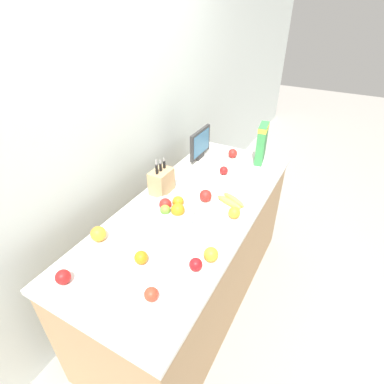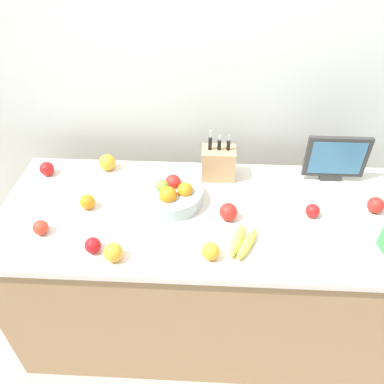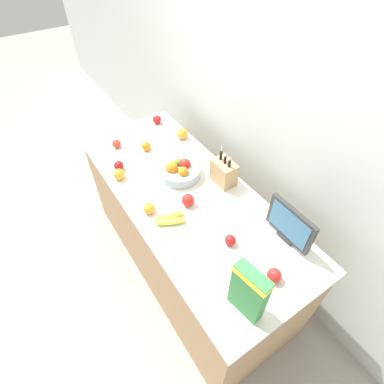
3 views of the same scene
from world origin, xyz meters
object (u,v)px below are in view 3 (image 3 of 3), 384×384
Objects in this scene: banana_bunch at (170,219)px; apple_rightmost at (230,240)px; apple_rear at (117,144)px; apple_by_knife_block at (119,165)px; fruit_bowl at (180,170)px; knife_block at (224,172)px; orange_back_center at (146,146)px; orange_front_right at (119,174)px; small_monitor at (290,225)px; orange_mid_left at (182,134)px; apple_middle at (274,275)px; apple_leftmost at (188,200)px; orange_near_bowl at (149,208)px; apple_near_bananas at (157,120)px; cereal_box at (249,291)px.

banana_bunch is 0.38m from apple_rightmost.
apple_rear is 0.98× the size of apple_by_knife_block.
knife_block is at bearing 44.69° from fruit_bowl.
orange_front_right is at bearing -58.08° from orange_back_center.
small_monitor is 3.48× the size of orange_mid_left.
apple_middle is (0.72, -0.23, -0.05)m from knife_block.
orange_mid_left is at bearing 69.49° from apple_rear.
banana_bunch is 2.82× the size of apple_middle.
banana_bunch is 0.53m from orange_front_right.
banana_bunch is at bearing -71.55° from apple_leftmost.
small_monitor reaches higher than apple_middle.
apple_rear is 0.90× the size of orange_near_bowl.
orange_front_right is (0.09, -0.04, 0.01)m from apple_by_knife_block.
fruit_bowl is at bearing -15.73° from apple_near_bananas.
apple_rear is 0.94× the size of orange_back_center.
knife_block reaches higher than apple_middle.
apple_near_bananas is (-0.67, 0.19, -0.01)m from fruit_bowl.
fruit_bowl is 0.44m from orange_mid_left.
apple_rear is at bearing 159.99° from apple_by_knife_block.
fruit_bowl is at bearing 174.21° from apple_rightmost.
apple_by_knife_block is at bearing -83.07° from orange_mid_left.
knife_block is 0.76m from apple_middle.
orange_near_bowl reaches higher than orange_back_center.
orange_near_bowl reaches higher than apple_rightmost.
knife_block reaches higher than orange_mid_left.
apple_by_knife_block is at bearing 157.39° from orange_front_right.
apple_by_knife_block reaches higher than apple_rear.
apple_rightmost is (-0.15, -0.28, -0.10)m from small_monitor.
small_monitor is at bearing 13.31° from orange_back_center.
orange_back_center is at bearing -170.59° from fruit_bowl.
apple_near_bananas is 0.72m from orange_front_right.
knife_block reaches higher than orange_near_bowl.
orange_front_right is (-1.17, -0.12, -0.13)m from cereal_box.
fruit_bowl is (-0.22, -0.21, -0.04)m from knife_block.
small_monitor reaches higher than banana_bunch.
knife_block is 0.89m from apple_near_bananas.
apple_rightmost reaches higher than banana_bunch.
knife_block reaches higher than apple_rear.
apple_by_knife_block is 0.63m from apple_near_bananas.
apple_rightmost is (1.19, 0.17, -0.00)m from apple_rear.
fruit_bowl is (-0.97, 0.24, -0.13)m from cereal_box.
apple_rightmost is (0.94, 0.26, -0.00)m from apple_by_knife_block.
orange_near_bowl is at bearing -61.03° from fruit_bowl.
small_monitor is 0.83m from fruit_bowl.
cereal_box is at bearing -7.35° from orange_back_center.
small_monitor is 4.13× the size of apple_near_bananas.
apple_rear is 0.37m from orange_front_right.
apple_near_bananas is (-0.12, 0.42, 0.00)m from apple_rear.
cereal_box reaches higher than apple_leftmost.
apple_leftmost is 0.68m from apple_middle.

